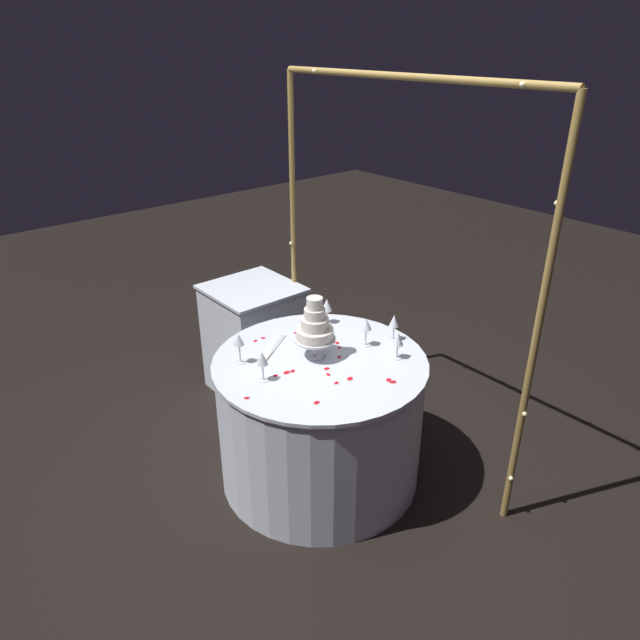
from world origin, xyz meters
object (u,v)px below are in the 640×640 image
decorative_arch (395,228)px  wine_glass_2 (262,360)px  wine_glass_0 (316,310)px  wine_glass_3 (398,340)px  cake_knife (273,349)px  main_table (320,419)px  wine_glass_1 (394,322)px  wine_glass_6 (239,342)px  tiered_cake (315,327)px  wine_glass_4 (366,326)px  wine_glass_5 (327,306)px  side_table (255,339)px

decorative_arch → wine_glass_2: decorative_arch is taller
wine_glass_0 → wine_glass_3: 0.53m
decorative_arch → cake_knife: 0.92m
main_table → cake_knife: (-0.25, -0.12, 0.38)m
wine_glass_3 → wine_glass_0: bearing=-166.5°
wine_glass_1 → wine_glass_6: bearing=-113.2°
decorative_arch → tiered_cake: bearing=-95.8°
wine_glass_0 → wine_glass_3: wine_glass_0 is taller
tiered_cake → wine_glass_4: tiered_cake is taller
wine_glass_2 → wine_glass_3: bearing=67.4°
decorative_arch → wine_glass_0: size_ratio=11.75×
wine_glass_6 → wine_glass_5: bearing=95.3°
decorative_arch → wine_glass_5: 0.63m
wine_glass_0 → wine_glass_5: bearing=109.9°
wine_glass_4 → side_table: bearing=-177.2°
decorative_arch → wine_glass_3: (0.24, -0.20, -0.50)m
wine_glass_2 → wine_glass_6: size_ratio=0.95×
tiered_cake → cake_knife: (-0.20, -0.13, -0.17)m
side_table → wine_glass_1: size_ratio=5.09×
wine_glass_1 → wine_glass_4: 0.17m
wine_glass_3 → side_table: bearing=-176.4°
side_table → wine_glass_5: bearing=6.0°
main_table → cake_knife: cake_knife is taller
wine_glass_1 → wine_glass_5: size_ratio=1.00×
decorative_arch → wine_glass_6: 1.02m
cake_knife → wine_glass_5: bearing=97.8°
decorative_arch → wine_glass_5: size_ratio=13.86×
wine_glass_6 → cake_knife: 0.24m
decorative_arch → tiered_cake: 0.68m
wine_glass_0 → wine_glass_2: bearing=-66.4°
wine_glass_4 → cake_knife: bearing=-124.7°
decorative_arch → side_table: decorative_arch is taller
decorative_arch → wine_glass_2: (-0.03, -0.87, -0.50)m
wine_glass_4 → decorative_arch: bearing=98.9°
side_table → wine_glass_5: (0.68, 0.07, 0.47)m
decorative_arch → wine_glass_1: decorative_arch is taller
wine_glass_4 → wine_glass_6: (-0.29, -0.63, 0.00)m
decorative_arch → wine_glass_6: bearing=-106.5°
wine_glass_0 → wine_glass_2: 0.59m
wine_glass_1 → wine_glass_6: wine_glass_6 is taller
wine_glass_0 → wine_glass_6: bearing=-88.0°
side_table → wine_glass_3: (1.24, 0.08, 0.47)m
side_table → wine_glass_1: (1.08, 0.21, 0.47)m
decorative_arch → side_table: bearing=-164.4°
side_table → tiered_cake: size_ratio=2.30×
main_table → wine_glass_2: wine_glass_2 is taller
main_table → wine_glass_3: size_ratio=7.42×
side_table → wine_glass_6: 1.06m
wine_glass_3 → main_table: bearing=-126.7°
side_table → wine_glass_2: bearing=-31.5°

